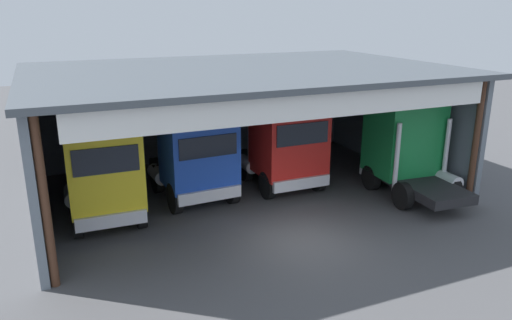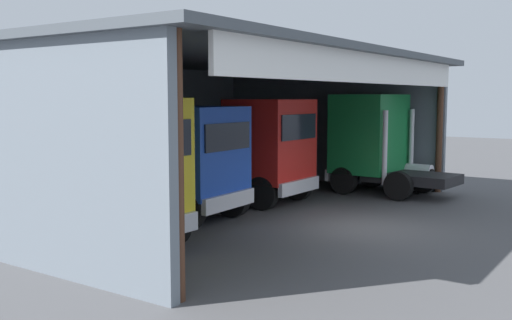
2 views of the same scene
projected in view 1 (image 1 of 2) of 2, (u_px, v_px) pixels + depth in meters
name	position (u px, v px, depth m)	size (l,w,h in m)	color
ground_plane	(299.00, 239.00, 16.19)	(80.00, 80.00, 0.00)	#4C4C4F
workshop_shed	(232.00, 101.00, 20.41)	(15.96, 10.86, 5.02)	slate
truck_yellow_left_bay	(103.00, 173.00, 16.71)	(2.55, 4.33, 3.71)	yellow
truck_blue_center_right_bay	(195.00, 158.00, 18.85)	(2.86, 5.02, 3.38)	#1E47B7
truck_red_center_left_bay	(285.00, 145.00, 20.14)	(2.72, 4.82, 3.57)	red
truck_green_yard_outside	(407.00, 146.00, 19.75)	(2.74, 4.77, 3.75)	#197F3D
oil_drum	(282.00, 145.00, 25.46)	(0.58, 0.58, 0.93)	#194CB2
tool_cart	(290.00, 147.00, 24.87)	(0.90, 0.60, 1.00)	black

